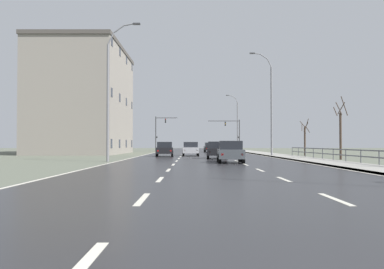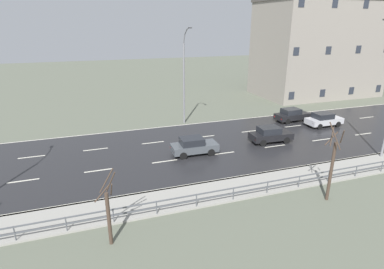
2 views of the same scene
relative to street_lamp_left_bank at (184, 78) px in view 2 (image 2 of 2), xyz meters
name	(u,v)px [view 2 (image 2 of 2)]	position (x,y,z in m)	size (l,w,h in m)	color
ground_plane	(366,126)	(7.44, 19.52, -5.31)	(160.00, 160.00, 0.12)	#5B6051
guardrail	(177,202)	(17.29, -5.97, -4.54)	(0.07, 38.39, 1.00)	#515459
street_lamp_left_bank	(184,78)	(0.00, 0.00, 0.00)	(2.57, 0.24, 10.73)	slate
car_mid_centre	(270,134)	(8.59, 6.09, -4.44)	(1.98, 4.18, 1.57)	black
car_near_right	(324,119)	(6.15, 14.57, -4.44)	(1.89, 4.13, 1.57)	#B7B7BC
car_far_right	(292,115)	(3.37, 12.31, -4.44)	(2.01, 4.19, 1.57)	black
car_far_left	(194,146)	(9.05, -2.01, -4.44)	(1.93, 4.15, 1.57)	#474C51
brick_building	(318,48)	(-8.65, 24.97, 2.10)	(10.95, 18.87, 14.68)	gray
bare_tree_near	(109,213)	(18.98, -10.10, -3.42)	(0.85, 1.16, 4.22)	#423328
bare_tree_mid	(332,167)	(19.13, 3.82, -2.88)	(1.07, 1.07, 5.43)	#423328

